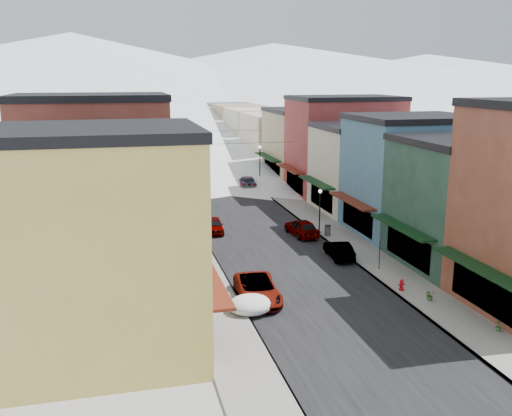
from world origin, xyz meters
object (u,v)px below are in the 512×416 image
car_silver_sedan (214,225)px  fire_hydrant (402,285)px  trash_can (328,230)px  car_green_sedan (339,250)px  car_dark_hatch (199,198)px  streetlamp_near (320,205)px  car_white_suv (257,289)px

car_silver_sedan → fire_hydrant: size_ratio=5.20×
trash_can → car_green_sedan: bearing=-102.4°
car_dark_hatch → streetlamp_near: 16.60m
car_white_suv → car_green_sedan: (8.19, 6.75, -0.08)m
fire_hydrant → car_white_suv: bearing=174.3°
car_white_suv → car_silver_sedan: bearing=94.1°
car_white_suv → car_silver_sedan: 16.38m
car_white_suv → fire_hydrant: size_ratio=7.13×
car_dark_hatch → streetlamp_near: size_ratio=1.28×
car_white_suv → car_green_sedan: bearing=43.8°
streetlamp_near → car_white_suv: bearing=-123.8°
car_dark_hatch → trash_can: bearing=-52.8°
car_silver_sedan → car_green_sedan: bearing=-45.4°
car_silver_sedan → streetlamp_near: (9.03, -2.78, 1.95)m
fire_hydrant → streetlamp_near: 14.69m
car_dark_hatch → car_green_sedan: size_ratio=1.24×
car_green_sedan → fire_hydrant: bearing=103.6°
car_green_sedan → trash_can: bearing=-98.2°
car_white_suv → streetlamp_near: streetlamp_near is taller
car_green_sedan → car_dark_hatch: bearing=-65.2°
car_white_suv → car_dark_hatch: size_ratio=1.08×
car_silver_sedan → fire_hydrant: car_silver_sedan is taller
car_white_suv → car_green_sedan: 10.61m
car_dark_hatch → fire_hydrant: car_dark_hatch is taller
car_silver_sedan → car_dark_hatch: bearing=92.8°
car_silver_sedan → trash_can: 10.17m
car_white_suv → car_silver_sedan: car_white_suv is taller
car_silver_sedan → fire_hydrant: 19.70m
car_green_sedan → streetlamp_near: bearing=-93.3°
car_dark_hatch → car_green_sedan: bearing=-63.2°
car_green_sedan → car_silver_sedan: bearing=-45.6°
car_white_suv → trash_can: size_ratio=5.80×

